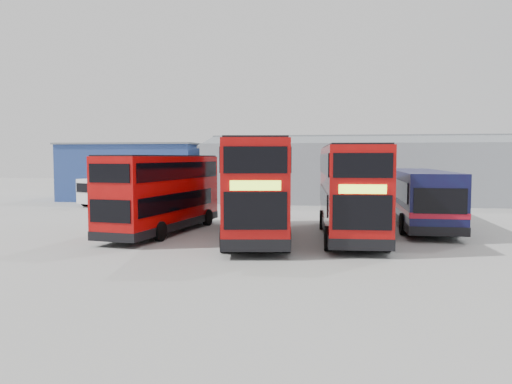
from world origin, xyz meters
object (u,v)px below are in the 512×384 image
maintenance_shed (379,171)px  double_decker_centre (255,189)px  double_decker_left (163,194)px  panel_van (110,190)px  office_block (138,171)px  double_decker_right (350,192)px  single_decker_blue (420,199)px

maintenance_shed → double_decker_centre: bearing=-109.4°
maintenance_shed → double_decker_centre: size_ratio=2.69×
maintenance_shed → double_decker_left: (-12.74, -21.55, -0.62)m
maintenance_shed → panel_van: maintenance_shed is taller
double_decker_centre → panel_van: double_decker_centre is taller
office_block → double_decker_right: (18.65, -19.56, -0.38)m
single_decker_blue → panel_van: single_decker_blue is taller
double_decker_centre → panel_van: size_ratio=2.11×
maintenance_shed → double_decker_centre: (-7.85, -22.27, -0.27)m
office_block → maintenance_shed: maintenance_shed is taller
double_decker_left → double_decker_right: bearing=-171.4°
office_block → single_decker_blue: office_block is taller
maintenance_shed → double_decker_centre: 23.62m
office_block → single_decker_blue: (22.65, -15.09, -1.03)m
office_block → double_decker_left: 21.63m
double_decker_centre → single_decker_blue: size_ratio=0.98×
double_decker_right → panel_van: (-18.47, 13.37, -0.98)m
office_block → panel_van: 6.34m
office_block → double_decker_centre: 24.72m
double_decker_centre → single_decker_blue: double_decker_centre is taller
single_decker_blue → panel_van: (-22.47, 8.89, -0.33)m
double_decker_left → panel_van: (-9.08, 13.35, -0.75)m
double_decker_left → panel_van: double_decker_left is taller
maintenance_shed → double_decker_left: 25.04m
double_decker_left → panel_van: size_ratio=1.79×
double_decker_centre → double_decker_right: (4.50, 0.70, -0.13)m
maintenance_shed → panel_van: (-21.82, -8.20, -1.38)m
double_decker_centre → maintenance_shed: bearing=61.8°
office_block → panel_van: bearing=-88.3°
maintenance_shed → panel_van: 23.35m
maintenance_shed → panel_van: bearing=-159.4°
double_decker_centre → double_decker_right: double_decker_centre is taller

